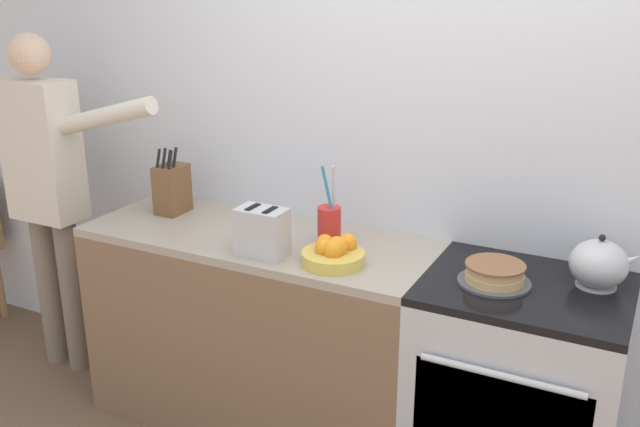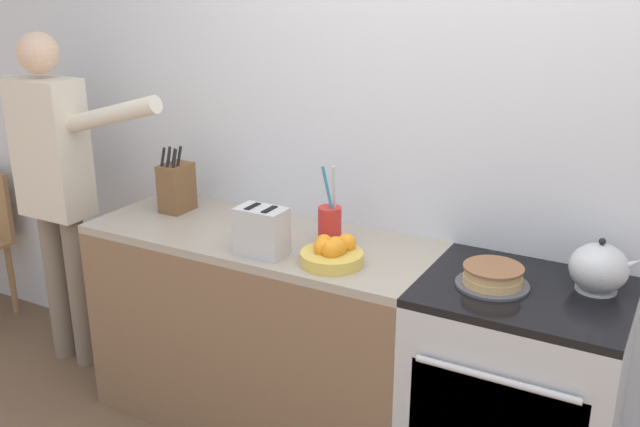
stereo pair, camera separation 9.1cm
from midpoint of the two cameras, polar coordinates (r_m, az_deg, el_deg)
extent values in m
cube|color=silver|center=(2.84, 11.89, 5.40)|extent=(8.00, 0.04, 2.60)
cube|color=brown|center=(3.18, -3.79, -9.55)|extent=(1.49, 0.59, 0.86)
cube|color=#9E9384|center=(2.99, -3.98, -1.95)|extent=(1.49, 0.59, 0.03)
cube|color=#B7BABF|center=(2.82, 16.11, -14.37)|extent=(0.71, 0.59, 0.87)
cylinder|color=#B7BABF|center=(2.41, 14.94, -12.67)|extent=(0.53, 0.02, 0.02)
cube|color=black|center=(2.60, 17.02, -6.05)|extent=(0.71, 0.59, 0.03)
cylinder|color=#4C4C51|center=(2.58, 14.59, -5.53)|extent=(0.26, 0.26, 0.01)
cylinder|color=tan|center=(2.57, 14.63, -5.14)|extent=(0.21, 0.21, 0.03)
cylinder|color=tan|center=(2.56, 14.68, -4.56)|extent=(0.20, 0.20, 0.03)
cylinder|color=brown|center=(2.56, 14.71, -4.19)|extent=(0.21, 0.21, 0.01)
cylinder|color=#B7BABF|center=(2.66, 22.11, -5.63)|extent=(0.14, 0.14, 0.01)
ellipsoid|color=#B7BABF|center=(2.63, 22.33, -4.04)|extent=(0.20, 0.20, 0.17)
cone|color=#B7BABF|center=(2.61, 24.44, -3.77)|extent=(0.10, 0.04, 0.09)
sphere|color=black|center=(2.60, 22.59, -2.08)|extent=(0.02, 0.02, 0.02)
cube|color=brown|center=(3.28, -10.62, 2.05)|extent=(0.11, 0.15, 0.22)
cylinder|color=black|center=(3.23, -11.67, 4.47)|extent=(0.01, 0.04, 0.08)
cylinder|color=black|center=(3.21, -11.24, 4.46)|extent=(0.01, 0.04, 0.09)
cylinder|color=black|center=(3.19, -10.77, 4.33)|extent=(0.01, 0.04, 0.08)
cylinder|color=black|center=(3.26, -11.23, 4.42)|extent=(0.01, 0.03, 0.06)
cylinder|color=black|center=(3.24, -10.82, 4.48)|extent=(0.01, 0.04, 0.07)
cylinder|color=black|center=(3.21, -10.40, 4.53)|extent=(0.01, 0.04, 0.09)
cylinder|color=red|center=(2.84, 1.70, -0.99)|extent=(0.09, 0.09, 0.16)
cylinder|color=#B7BABF|center=(2.80, 2.09, 1.17)|extent=(0.02, 0.05, 0.27)
cylinder|color=teal|center=(2.78, 1.72, 1.10)|extent=(0.06, 0.04, 0.27)
cylinder|color=gold|center=(2.67, 1.93, -3.59)|extent=(0.24, 0.24, 0.05)
sphere|color=orange|center=(2.63, 1.92, -2.92)|extent=(0.07, 0.07, 0.07)
sphere|color=orange|center=(2.69, 1.29, -2.40)|extent=(0.07, 0.07, 0.07)
sphere|color=orange|center=(2.69, 3.10, -2.39)|extent=(0.07, 0.07, 0.07)
sphere|color=orange|center=(2.65, 2.26, -2.71)|extent=(0.08, 0.08, 0.08)
sphere|color=orange|center=(2.65, 1.18, -2.75)|extent=(0.07, 0.07, 0.07)
cube|color=#B7BABF|center=(2.74, -3.75, -1.45)|extent=(0.19, 0.12, 0.19)
cube|color=black|center=(2.73, -4.47, 0.58)|extent=(0.02, 0.08, 0.00)
cube|color=black|center=(2.69, -3.10, 0.33)|extent=(0.02, 0.08, 0.00)
cube|color=black|center=(2.78, -5.56, -0.35)|extent=(0.02, 0.02, 0.01)
cylinder|color=#7A6B5B|center=(3.91, -19.65, -5.42)|extent=(0.11, 0.11, 0.80)
cylinder|color=#7A6B5B|center=(3.80, -18.03, -5.97)|extent=(0.11, 0.11, 0.80)
cube|color=beige|center=(3.62, -20.09, 4.91)|extent=(0.34, 0.20, 0.66)
cylinder|color=beige|center=(3.77, -22.31, 5.94)|extent=(0.08, 0.08, 0.56)
cylinder|color=beige|center=(3.29, -15.71, 7.57)|extent=(0.57, 0.08, 0.22)
sphere|color=beige|center=(3.55, -20.92, 11.92)|extent=(0.19, 0.19, 0.19)
cylinder|color=#997047|center=(4.57, -22.92, -4.82)|extent=(0.04, 0.04, 0.43)
camera|label=1|loc=(0.05, -89.06, 0.33)|focal=40.00mm
camera|label=2|loc=(0.05, 90.94, -0.33)|focal=40.00mm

